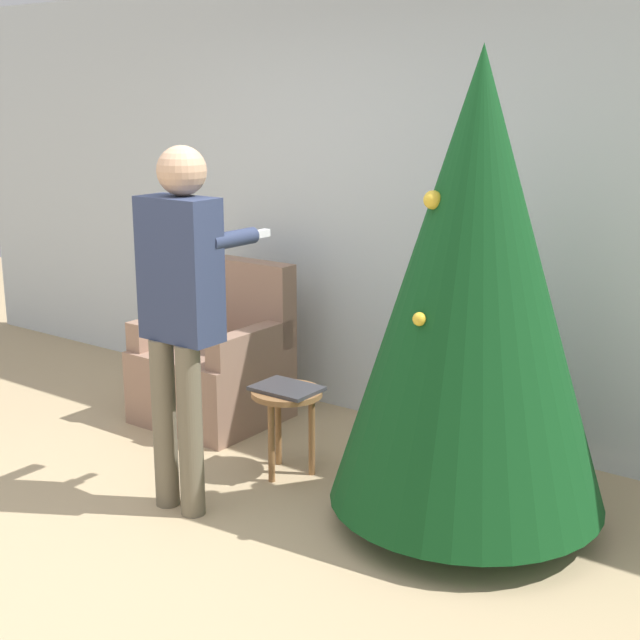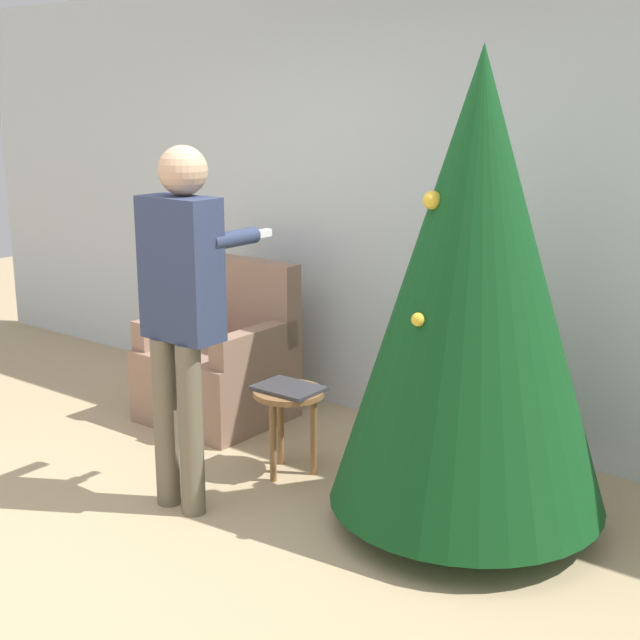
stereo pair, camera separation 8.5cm
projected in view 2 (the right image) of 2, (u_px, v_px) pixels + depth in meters
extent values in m
plane|color=tan|center=(117.00, 553.00, 4.03)|extent=(14.00, 14.00, 0.00)
cube|color=silver|center=(392.00, 207.00, 5.41)|extent=(8.00, 0.06, 2.70)
cylinder|color=brown|center=(464.00, 511.00, 4.30)|extent=(0.10, 0.10, 0.12)
cone|color=#0F4219|center=(474.00, 285.00, 4.02)|extent=(1.30, 1.30, 2.11)
sphere|color=white|center=(462.00, 142.00, 3.99)|extent=(0.08, 0.08, 0.08)
sphere|color=#2856B2|center=(457.00, 244.00, 4.28)|extent=(0.11, 0.11, 0.11)
sphere|color=gold|center=(461.00, 172.00, 4.07)|extent=(0.08, 0.08, 0.08)
sphere|color=gold|center=(432.00, 200.00, 3.87)|extent=(0.08, 0.08, 0.08)
sphere|color=gold|center=(418.00, 320.00, 3.82)|extent=(0.06, 0.06, 0.06)
cube|color=#93705B|center=(216.00, 384.00, 5.64)|extent=(0.79, 0.75, 0.47)
cube|color=#93705B|center=(247.00, 299.00, 5.75)|extent=(0.79, 0.14, 0.53)
cube|color=#93705B|center=(177.00, 326.00, 5.76)|extent=(0.12, 0.67, 0.18)
cube|color=#93705B|center=(255.00, 344.00, 5.36)|extent=(0.12, 0.67, 0.18)
cylinder|color=#6B604C|center=(166.00, 422.00, 4.42)|extent=(0.12, 0.12, 0.87)
cylinder|color=#6B604C|center=(191.00, 430.00, 4.32)|extent=(0.12, 0.12, 0.87)
cube|color=#2D3856|center=(181.00, 269.00, 4.22)|extent=(0.40, 0.20, 0.69)
sphere|color=tan|center=(183.00, 170.00, 4.14)|extent=(0.23, 0.23, 0.23)
cylinder|color=#2D3856|center=(184.00, 232.00, 4.44)|extent=(0.08, 0.30, 0.08)
cylinder|color=#2D3856|center=(234.00, 239.00, 4.24)|extent=(0.08, 0.30, 0.08)
cube|color=white|center=(260.00, 234.00, 4.38)|extent=(0.04, 0.14, 0.04)
cylinder|color=olive|center=(289.00, 393.00, 4.77)|extent=(0.39, 0.39, 0.03)
cylinder|color=olive|center=(273.00, 442.00, 4.73)|extent=(0.04, 0.04, 0.45)
cylinder|color=olive|center=(314.00, 436.00, 4.81)|extent=(0.04, 0.04, 0.45)
cylinder|color=olive|center=(281.00, 426.00, 4.95)|extent=(0.04, 0.04, 0.45)
cube|color=#38383D|center=(289.00, 388.00, 4.76)|extent=(0.35, 0.26, 0.02)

